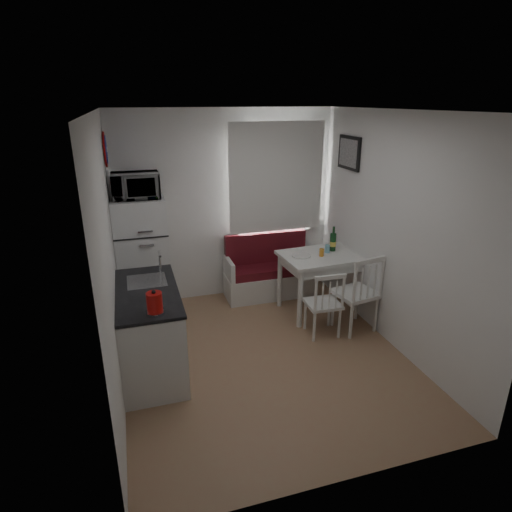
{
  "coord_description": "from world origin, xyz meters",
  "views": [
    {
      "loc": [
        -1.28,
        -3.88,
        2.7
      ],
      "look_at": [
        0.05,
        0.5,
        1.01
      ],
      "focal_mm": 30.0,
      "sensor_mm": 36.0,
      "label": 1
    }
  ],
  "objects_px": {
    "kettle": "(155,303)",
    "wine_bottle": "(333,239)",
    "kitchen_counter": "(150,329)",
    "dining_table": "(323,261)",
    "chair_left": "(327,298)",
    "fridge": "(143,259)",
    "chair_right": "(361,286)",
    "bench": "(269,276)",
    "microwave": "(136,186)"
  },
  "relations": [
    {
      "from": "kettle",
      "to": "wine_bottle",
      "type": "distance_m",
      "value": 2.74
    },
    {
      "from": "kitchen_counter",
      "to": "kettle",
      "type": "xyz_separation_m",
      "value": [
        0.05,
        -0.54,
        0.56
      ]
    },
    {
      "from": "kettle",
      "to": "wine_bottle",
      "type": "height_order",
      "value": "wine_bottle"
    },
    {
      "from": "dining_table",
      "to": "chair_left",
      "type": "height_order",
      "value": "chair_left"
    },
    {
      "from": "fridge",
      "to": "chair_right",
      "type": "bearing_deg",
      "value": -26.81
    },
    {
      "from": "kettle",
      "to": "bench",
      "type": "bearing_deg",
      "value": 48.01
    },
    {
      "from": "kitchen_counter",
      "to": "microwave",
      "type": "distance_m",
      "value": 1.75
    },
    {
      "from": "kitchen_counter",
      "to": "kettle",
      "type": "distance_m",
      "value": 0.77
    },
    {
      "from": "kitchen_counter",
      "to": "kettle",
      "type": "height_order",
      "value": "kitchen_counter"
    },
    {
      "from": "kitchen_counter",
      "to": "wine_bottle",
      "type": "bearing_deg",
      "value": 17.85
    },
    {
      "from": "dining_table",
      "to": "fridge",
      "type": "height_order",
      "value": "fridge"
    },
    {
      "from": "kitchen_counter",
      "to": "chair_left",
      "type": "relative_size",
      "value": 2.95
    },
    {
      "from": "microwave",
      "to": "chair_right",
      "type": "bearing_deg",
      "value": -25.86
    },
    {
      "from": "chair_left",
      "to": "kettle",
      "type": "bearing_deg",
      "value": -161.49
    },
    {
      "from": "microwave",
      "to": "kettle",
      "type": "distance_m",
      "value": 1.87
    },
    {
      "from": "fridge",
      "to": "kettle",
      "type": "distance_m",
      "value": 1.79
    },
    {
      "from": "wine_bottle",
      "to": "bench",
      "type": "bearing_deg",
      "value": 141.08
    },
    {
      "from": "kettle",
      "to": "chair_left",
      "type": "bearing_deg",
      "value": 16.1
    },
    {
      "from": "wine_bottle",
      "to": "kitchen_counter",
      "type": "bearing_deg",
      "value": -162.15
    },
    {
      "from": "dining_table",
      "to": "chair_right",
      "type": "relative_size",
      "value": 2.07
    },
    {
      "from": "bench",
      "to": "chair_left",
      "type": "height_order",
      "value": "bench"
    },
    {
      "from": "kitchen_counter",
      "to": "bench",
      "type": "xyz_separation_m",
      "value": [
        1.75,
        1.35,
        -0.16
      ]
    },
    {
      "from": "dining_table",
      "to": "wine_bottle",
      "type": "distance_m",
      "value": 0.33
    },
    {
      "from": "fridge",
      "to": "wine_bottle",
      "type": "bearing_deg",
      "value": -10.62
    },
    {
      "from": "bench",
      "to": "dining_table",
      "type": "bearing_deg",
      "value": -52.05
    },
    {
      "from": "dining_table",
      "to": "chair_left",
      "type": "distance_m",
      "value": 0.73
    },
    {
      "from": "chair_right",
      "to": "kettle",
      "type": "distance_m",
      "value": 2.49
    },
    {
      "from": "fridge",
      "to": "microwave",
      "type": "relative_size",
      "value": 2.88
    },
    {
      "from": "chair_left",
      "to": "dining_table",
      "type": "bearing_deg",
      "value": 71.54
    },
    {
      "from": "dining_table",
      "to": "fridge",
      "type": "relative_size",
      "value": 0.71
    },
    {
      "from": "bench",
      "to": "microwave",
      "type": "bearing_deg",
      "value": -174.75
    },
    {
      "from": "kettle",
      "to": "kitchen_counter",
      "type": "bearing_deg",
      "value": 95.28
    },
    {
      "from": "fridge",
      "to": "wine_bottle",
      "type": "height_order",
      "value": "fridge"
    },
    {
      "from": "fridge",
      "to": "microwave",
      "type": "xyz_separation_m",
      "value": [
        0.0,
        -0.05,
        0.94
      ]
    },
    {
      "from": "kitchen_counter",
      "to": "dining_table",
      "type": "xyz_separation_m",
      "value": [
        2.27,
        0.69,
        0.26
      ]
    },
    {
      "from": "microwave",
      "to": "wine_bottle",
      "type": "relative_size",
      "value": 1.66
    },
    {
      "from": "chair_left",
      "to": "microwave",
      "type": "xyz_separation_m",
      "value": [
        -2.0,
        1.16,
        1.22
      ]
    },
    {
      "from": "fridge",
      "to": "wine_bottle",
      "type": "distance_m",
      "value": 2.48
    },
    {
      "from": "dining_table",
      "to": "microwave",
      "type": "bearing_deg",
      "value": 163.52
    },
    {
      "from": "dining_table",
      "to": "kettle",
      "type": "xyz_separation_m",
      "value": [
        -2.22,
        -1.22,
        0.3
      ]
    },
    {
      "from": "chair_right",
      "to": "fridge",
      "type": "distance_m",
      "value": 2.73
    },
    {
      "from": "chair_left",
      "to": "chair_right",
      "type": "xyz_separation_m",
      "value": [
        0.43,
        -0.02,
        0.1
      ]
    },
    {
      "from": "chair_left",
      "to": "microwave",
      "type": "relative_size",
      "value": 0.82
    },
    {
      "from": "bench",
      "to": "fridge",
      "type": "bearing_deg",
      "value": -176.39
    },
    {
      "from": "chair_left",
      "to": "kettle",
      "type": "distance_m",
      "value": 2.11
    },
    {
      "from": "kettle",
      "to": "wine_bottle",
      "type": "xyz_separation_m",
      "value": [
        2.4,
        1.32,
        -0.05
      ]
    },
    {
      "from": "dining_table",
      "to": "microwave",
      "type": "height_order",
      "value": "microwave"
    },
    {
      "from": "dining_table",
      "to": "chair_left",
      "type": "bearing_deg",
      "value": -114.68
    },
    {
      "from": "chair_right",
      "to": "kettle",
      "type": "xyz_separation_m",
      "value": [
        -2.4,
        -0.55,
        0.4
      ]
    },
    {
      "from": "dining_table",
      "to": "microwave",
      "type": "relative_size",
      "value": 2.04
    }
  ]
}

